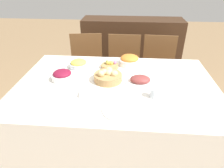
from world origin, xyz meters
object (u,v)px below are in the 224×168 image
Objects in this scene: sideboard at (131,49)px; bread_basket at (108,76)px; chair_far_center at (123,68)px; egg_basket at (110,65)px; carrot_bowl at (130,60)px; fork at (99,109)px; chair_far_right at (158,69)px; dinner_plate at (121,110)px; chair_far_left at (87,67)px; spoon at (148,111)px; ham_platter at (140,80)px; beet_salad_bowl at (62,75)px; drinking_cup at (154,93)px; pineapple_bowl at (79,64)px; knife at (143,111)px; butter_dish at (89,94)px.

sideboard reaches higher than bread_basket.
chair_far_center is 0.67m from egg_basket.
fork is (-0.21, -0.78, -0.05)m from carrot_bowl.
dinner_plate is at bearing -105.95° from chair_far_right.
spoon is at bearing -68.12° from chair_far_left.
beet_salad_bowl reaches higher than ham_platter.
bread_basket is 0.93× the size of dinner_plate.
sideboard reaches higher than dinner_plate.
chair_far_right is at bearing 44.79° from egg_basket.
drinking_cup is at bearing 71.70° from spoon.
chair_far_left is 0.69m from pineapple_bowl.
beet_salad_bowl reaches higher than spoon.
chair_far_left is 1.49m from spoon.
carrot_bowl is 1.14× the size of beet_salad_bowl.
chair_far_left and chair_far_center have the same top height.
bread_basket reaches higher than carrot_bowl.
dinner_plate is at bearing -78.59° from egg_basket.
carrot_bowl is at bearing 62.21° from bread_basket.
beet_salad_bowl reaches higher than knife.
chair_far_center reaches higher than carrot_bowl.
beet_salad_bowl is at bearing -120.34° from chair_far_center.
chair_far_center is 3.44× the size of dinner_plate.
carrot_bowl is at bearing 85.98° from dinner_plate.
carrot_bowl is 1.35× the size of knife.
chair_far_left reaches higher than bread_basket.
bread_basket is (-0.58, -0.86, 0.32)m from chair_far_right.
sideboard is at bearing 79.36° from butter_dish.
fork is at bearing -91.42° from egg_basket.
fork is at bearing -179.36° from knife.
chair_far_center is 1.07m from beet_salad_bowl.
chair_far_right is 5.73× the size of fork.
butter_dish reaches higher than dinner_plate.
carrot_bowl is 0.80m from spoon.
chair_far_center reaches higher than pineapple_bowl.
spoon is (0.73, -0.41, -0.04)m from beet_salad_bowl.
bread_basket is 0.41m from carrot_bowl.
bread_basket is at bearing -117.79° from carrot_bowl.
sideboard is at bearing 88.25° from carrot_bowl.
drinking_cup is 0.51m from butter_dish.
butter_dish is at bearing 158.71° from spoon.
dinner_plate is (0.14, -0.70, -0.02)m from egg_basket.
chair_far_right is 0.58× the size of sideboard.
ham_platter is (0.29, -0.28, -0.00)m from egg_basket.
bread_basket is at bearing 63.34° from butter_dish.
beet_salad_bowl is at bearing 150.09° from spoon.
bread_basket reaches higher than fork.
chair_far_right is 1.15m from drinking_cup.
egg_basket is (-0.13, -0.58, 0.30)m from chair_far_center.
bread_basket is at bearing 178.27° from ham_platter.
chair_far_right is 6.86× the size of butter_dish.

